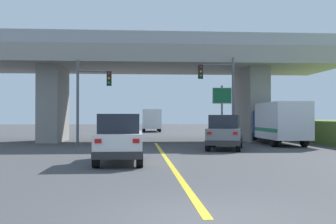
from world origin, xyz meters
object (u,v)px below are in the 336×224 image
Objects in this scene: box_truck at (278,122)px; traffic_signal_nearside at (222,89)px; semi_truck_distant at (151,120)px; traffic_signal_farside at (89,92)px; highway_sign at (222,101)px; suv_lead at (120,138)px; suv_crossing at (225,132)px.

traffic_signal_nearside is at bearing 175.33° from box_truck.
traffic_signal_farside is at bearing -100.63° from semi_truck_distant.
highway_sign reaches higher than semi_truck_distant.
semi_truck_distant is (-4.48, 24.18, -1.55)m from highway_sign.
highway_sign is (-3.36, 2.76, 1.55)m from box_truck.
suv_lead is 13.14m from traffic_signal_nearside.
suv_lead is 15.35m from highway_sign.
traffic_signal_nearside reaches higher than highway_sign.
box_truck is at bearing -4.67° from traffic_signal_nearside.
box_truck reaches higher than suv_lead.
semi_truck_distant is (-3.27, 30.92, 0.53)m from suv_crossing.
highway_sign is at bearing 95.61° from suv_crossing.
suv_crossing is at bearing -138.89° from box_truck.
traffic_signal_nearside is at bearing 96.24° from suv_crossing.
traffic_signal_nearside is 27.02m from semi_truck_distant.
suv_crossing is 5.20m from traffic_signal_nearside.
traffic_signal_farside is (-12.91, -0.03, 2.00)m from box_truck.
suv_crossing is 0.69× the size of semi_truck_distant.
box_truck is 4.61m from highway_sign.
traffic_signal_nearside is at bearing 59.34° from suv_lead.
highway_sign is at bearing 78.73° from traffic_signal_nearside.
box_truck is at bearing 56.90° from suv_crossing.
highway_sign reaches higher than box_truck.
suv_crossing is at bearing -83.96° from semi_truck_distant.
traffic_signal_farside is at bearing -163.70° from highway_sign.
semi_truck_distant is at bearing 86.13° from suv_lead.
suv_lead is at bearing -115.05° from suv_crossing.
highway_sign is (1.21, 6.75, 2.08)m from suv_crossing.
traffic_signal_nearside is (6.55, 11.04, 2.83)m from suv_lead.
semi_truck_distant is (-4.00, 26.62, -2.30)m from traffic_signal_nearside.
suv_lead and suv_crossing have the same top height.
traffic_signal_farside reaches higher than box_truck.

